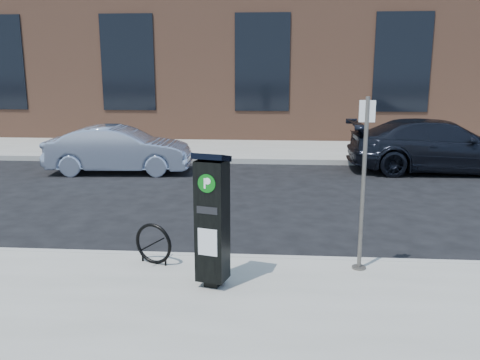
# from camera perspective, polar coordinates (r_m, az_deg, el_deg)

# --- Properties ---
(ground) EXTENTS (120.00, 120.00, 0.00)m
(ground) POSITION_cam_1_polar(r_m,az_deg,el_deg) (7.57, -0.71, -9.48)
(ground) COLOR black
(ground) RESTS_ON ground
(sidewalk_far) EXTENTS (60.00, 12.00, 0.15)m
(sidewalk_far) POSITION_cam_1_polar(r_m,az_deg,el_deg) (21.18, 2.62, 5.04)
(sidewalk_far) COLOR gray
(sidewalk_far) RESTS_ON ground
(curb_near) EXTENTS (60.00, 0.12, 0.16)m
(curb_near) POSITION_cam_1_polar(r_m,az_deg,el_deg) (7.52, -0.72, -9.01)
(curb_near) COLOR #9E9B93
(curb_near) RESTS_ON ground
(curb_far) EXTENTS (60.00, 0.12, 0.16)m
(curb_far) POSITION_cam_1_polar(r_m,az_deg,el_deg) (15.27, 1.92, 2.12)
(curb_far) COLOR #9E9B93
(curb_far) RESTS_ON ground
(building) EXTENTS (28.00, 10.05, 8.25)m
(building) POSITION_cam_1_polar(r_m,az_deg,el_deg) (24.03, 2.94, 15.66)
(building) COLOR brown
(building) RESTS_ON ground
(parking_kiosk) EXTENTS (0.47, 0.44, 1.71)m
(parking_kiosk) POSITION_cam_1_polar(r_m,az_deg,el_deg) (6.24, -3.14, -4.36)
(parking_kiosk) COLOR black
(parking_kiosk) RESTS_ON sidewalk_near
(sign_pole) EXTENTS (0.21, 0.19, 2.33)m
(sign_pole) POSITION_cam_1_polar(r_m,az_deg,el_deg) (6.88, 13.66, -0.69)
(sign_pole) COLOR #58524D
(sign_pole) RESTS_ON sidewalk_near
(bike_rack) EXTENTS (0.57, 0.26, 0.59)m
(bike_rack) POSITION_cam_1_polar(r_m,az_deg,el_deg) (7.22, -9.70, -7.08)
(bike_rack) COLOR black
(bike_rack) RESTS_ON sidewalk_near
(car_silver) EXTENTS (3.96, 1.61, 1.28)m
(car_silver) POSITION_cam_1_polar(r_m,az_deg,el_deg) (14.28, -13.41, 3.35)
(car_silver) COLOR #96A3BF
(car_silver) RESTS_ON ground
(car_dark) EXTENTS (4.98, 2.04, 1.44)m
(car_dark) POSITION_cam_1_polar(r_m,az_deg,el_deg) (15.03, 21.51, 3.58)
(car_dark) COLOR black
(car_dark) RESTS_ON ground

